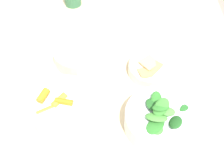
{
  "coord_description": "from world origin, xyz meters",
  "views": [
    {
      "loc": [
        -0.45,
        -0.04,
        1.41
      ],
      "look_at": [
        -0.0,
        -0.03,
        0.8
      ],
      "focal_mm": 40.0,
      "sensor_mm": 36.0,
      "label": 1
    }
  ],
  "objects_px": {
    "bowl_carrots": "(62,105)",
    "bowl_cookies": "(150,68)",
    "bowl_greens": "(159,119)",
    "bowl_beans_hotdog": "(80,53)"
  },
  "relations": [
    {
      "from": "bowl_greens",
      "to": "bowl_beans_hotdog",
      "type": "height_order",
      "value": "bowl_greens"
    },
    {
      "from": "bowl_beans_hotdog",
      "to": "bowl_cookies",
      "type": "bearing_deg",
      "value": -103.66
    },
    {
      "from": "bowl_beans_hotdog",
      "to": "bowl_carrots",
      "type": "bearing_deg",
      "value": 171.55
    },
    {
      "from": "bowl_greens",
      "to": "bowl_cookies",
      "type": "relative_size",
      "value": 1.34
    },
    {
      "from": "bowl_beans_hotdog",
      "to": "bowl_cookies",
      "type": "height_order",
      "value": "bowl_beans_hotdog"
    },
    {
      "from": "bowl_carrots",
      "to": "bowl_greens",
      "type": "height_order",
      "value": "bowl_greens"
    },
    {
      "from": "bowl_greens",
      "to": "bowl_beans_hotdog",
      "type": "xyz_separation_m",
      "value": [
        0.25,
        0.24,
        -0.01
      ]
    },
    {
      "from": "bowl_carrots",
      "to": "bowl_cookies",
      "type": "distance_m",
      "value": 0.3
    },
    {
      "from": "bowl_beans_hotdog",
      "to": "bowl_cookies",
      "type": "distance_m",
      "value": 0.24
    },
    {
      "from": "bowl_greens",
      "to": "bowl_carrots",
      "type": "bearing_deg",
      "value": 80.39
    }
  ]
}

